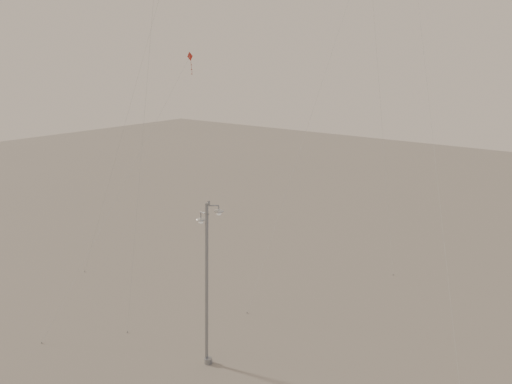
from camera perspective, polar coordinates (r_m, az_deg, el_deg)
The scene contains 4 objects.
ground at distance 34.48m, azimuth -8.73°, elevation -14.75°, with size 160.00×160.00×0.00m, color gray.
street_lamp at distance 30.18m, azimuth -4.87°, elevation -8.68°, with size 1.50×0.81×9.16m.
kite_3 at distance 39.31m, azimuth -9.93°, elevation 6.88°, with size 1.44×14.18×16.39m.
kite_4 at distance 32.59m, azimuth 16.34°, elevation 13.43°, with size 7.56×8.42×21.60m.
Camera 1 is at (22.41, -20.38, 16.48)m, focal length 40.00 mm.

